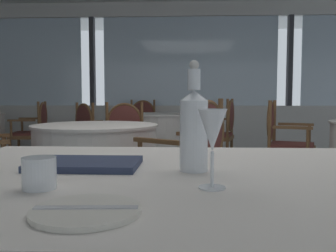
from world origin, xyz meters
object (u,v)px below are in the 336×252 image
(side_plate, at_px, (86,211))
(dining_chair_3_0, at_px, (192,157))
(dining_chair_1_1, at_px, (144,122))
(wine_glass, at_px, (212,133))
(dining_chair_1_2, at_px, (93,133))
(water_tumbler, at_px, (39,173))
(water_bottle, at_px, (194,128))
(menu_book, at_px, (86,164))
(dining_chair_0_1, at_px, (283,138))
(dining_chair_2_0, at_px, (34,128))
(dining_chair_3_1, at_px, (122,137))
(dining_chair_1_0, at_px, (222,128))

(side_plate, distance_m, dining_chair_3_0, 1.82)
(dining_chair_1_1, height_order, dining_chair_3_0, dining_chair_3_0)
(side_plate, bearing_deg, wine_glass, 38.73)
(side_plate, relative_size, dining_chair_1_2, 0.22)
(water_tumbler, bearing_deg, wine_glass, 3.28)
(water_bottle, xyz_separation_m, dining_chair_1_2, (-1.20, 3.46, -0.35))
(menu_book, relative_size, dining_chair_1_2, 0.35)
(dining_chair_0_1, distance_m, dining_chair_2_0, 3.49)
(wine_glass, xyz_separation_m, dining_chair_1_1, (-0.77, 5.33, -0.32))
(dining_chair_3_0, height_order, dining_chair_3_1, dining_chair_3_0)
(water_tumbler, bearing_deg, dining_chair_3_1, 96.46)
(dining_chair_0_1, distance_m, dining_chair_3_1, 1.72)
(dining_chair_1_0, distance_m, dining_chair_3_0, 2.55)
(dining_chair_1_2, bearing_deg, dining_chair_3_0, -104.11)
(side_plate, xyz_separation_m, water_bottle, (0.21, 0.40, 0.12))
(side_plate, xyz_separation_m, wine_glass, (0.25, 0.20, 0.13))
(water_bottle, relative_size, water_tumbler, 4.10)
(dining_chair_0_1, xyz_separation_m, dining_chair_1_1, (-1.73, 2.40, 0.00))
(wine_glass, distance_m, dining_chair_0_1, 3.10)
(wine_glass, height_order, menu_book, wine_glass)
(dining_chair_2_0, bearing_deg, menu_book, 106.62)
(wine_glass, bearing_deg, dining_chair_2_0, 117.81)
(dining_chair_0_1, relative_size, dining_chair_2_0, 1.02)
(dining_chair_1_0, relative_size, dining_chair_1_1, 1.02)
(dining_chair_0_1, bearing_deg, water_bottle, -89.91)
(wine_glass, relative_size, dining_chair_1_2, 0.20)
(dining_chair_1_0, xyz_separation_m, dining_chair_2_0, (-2.70, 0.18, -0.02))
(water_tumbler, height_order, dining_chair_0_1, dining_chair_0_1)
(dining_chair_2_0, bearing_deg, dining_chair_3_0, 121.34)
(dining_chair_0_1, height_order, dining_chair_3_0, dining_chair_3_0)
(water_bottle, height_order, dining_chair_1_1, water_bottle)
(menu_book, relative_size, dining_chair_0_1, 0.34)
(side_plate, distance_m, dining_chair_0_1, 3.36)
(water_tumbler, bearing_deg, dining_chair_1_0, 78.44)
(water_tumbler, relative_size, dining_chair_3_1, 0.08)
(side_plate, relative_size, dining_chair_2_0, 0.22)
(dining_chair_1_0, relative_size, dining_chair_2_0, 1.04)
(side_plate, height_order, dining_chair_1_1, dining_chair_1_1)
(dining_chair_0_1, bearing_deg, menu_book, -96.19)
(wine_glass, relative_size, dining_chair_3_1, 0.20)
(dining_chair_1_0, distance_m, dining_chair_2_0, 2.70)
(side_plate, relative_size, wine_glass, 1.09)
(wine_glass, xyz_separation_m, dining_chair_2_0, (-2.26, 4.28, -0.34))
(side_plate, height_order, dining_chair_3_1, dining_chair_3_1)
(side_plate, relative_size, dining_chair_1_0, 0.21)
(dining_chair_0_1, height_order, dining_chair_1_2, dining_chair_0_1)
(dining_chair_1_1, relative_size, dining_chair_3_0, 0.98)
(side_plate, relative_size, dining_chair_0_1, 0.21)
(dining_chair_1_1, distance_m, dining_chair_2_0, 1.82)
(dining_chair_1_0, bearing_deg, menu_book, 93.66)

